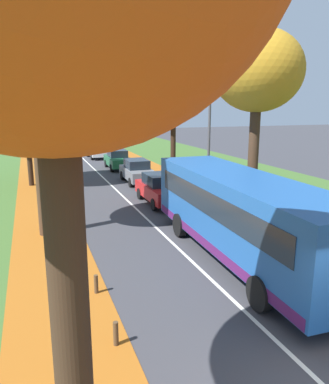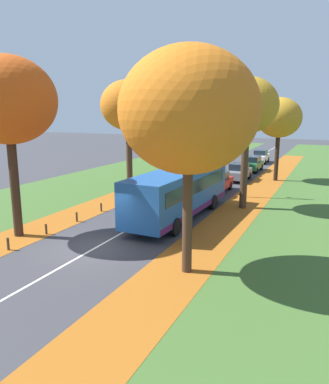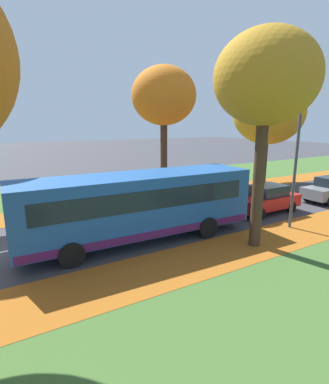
% 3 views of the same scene
% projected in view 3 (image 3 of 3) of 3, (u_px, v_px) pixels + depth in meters
% --- Properties ---
extents(grass_verge_left, '(12.00, 90.00, 0.01)m').
position_uv_depth(grass_verge_left, '(215.00, 177.00, 29.25)').
color(grass_verge_left, '#3D6028').
rests_on(grass_verge_left, ground).
extents(leaf_litter_left, '(2.80, 60.00, 0.00)m').
position_uv_depth(leaf_litter_left, '(193.00, 193.00, 22.42)').
color(leaf_litter_left, '#9E5619').
rests_on(leaf_litter_left, grass_verge_left).
extents(leaf_litter_right, '(2.80, 60.00, 0.00)m').
position_uv_depth(leaf_litter_right, '(303.00, 230.00, 14.70)').
color(leaf_litter_right, '#9E5619').
rests_on(leaf_litter_right, grass_verge_right).
extents(road_centre_line, '(0.12, 80.00, 0.01)m').
position_uv_depth(road_centre_line, '(298.00, 196.00, 21.53)').
color(road_centre_line, silver).
rests_on(road_centre_line, ground).
extents(tree_left_near, '(4.28, 4.28, 8.83)m').
position_uv_depth(tree_left_near, '(164.00, 97.00, 19.73)').
color(tree_left_near, '#422D1E').
rests_on(tree_left_near, ground).
extents(tree_left_mid, '(6.03, 6.03, 8.75)m').
position_uv_depth(tree_left_mid, '(269.00, 112.00, 25.54)').
color(tree_left_mid, black).
rests_on(tree_left_mid, ground).
extents(tree_right_near, '(4.02, 4.02, 8.62)m').
position_uv_depth(tree_right_near, '(266.00, 80.00, 11.40)').
color(tree_right_near, '#422D1E').
rests_on(tree_right_near, ground).
extents(bollard_third, '(0.12, 0.12, 0.59)m').
position_uv_depth(bollard_third, '(40.00, 215.00, 16.07)').
color(bollard_third, '#4C3823').
rests_on(bollard_third, ground).
extents(bollard_fourth, '(0.12, 0.12, 0.56)m').
position_uv_depth(bollard_fourth, '(88.00, 209.00, 17.35)').
color(bollard_fourth, '#4C3823').
rests_on(bollard_fourth, ground).
extents(streetlamp_right, '(1.89, 0.28, 6.00)m').
position_uv_depth(streetlamp_right, '(291.00, 152.00, 14.52)').
color(streetlamp_right, '#47474C').
rests_on(streetlamp_right, ground).
extents(bus, '(2.88, 10.47, 2.98)m').
position_uv_depth(bus, '(139.00, 203.00, 13.05)').
color(bus, '#1E5199').
rests_on(bus, ground).
extents(car_red_lead, '(1.80, 4.21, 1.62)m').
position_uv_depth(car_red_lead, '(266.00, 199.00, 17.44)').
color(car_red_lead, '#B21919').
rests_on(car_red_lead, ground).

